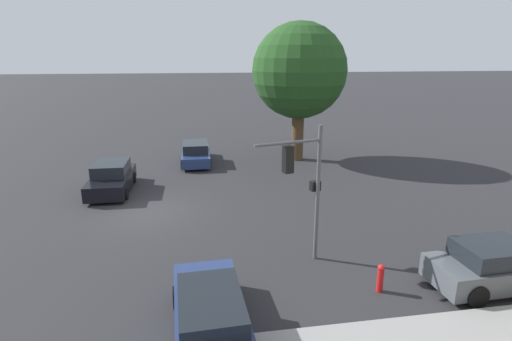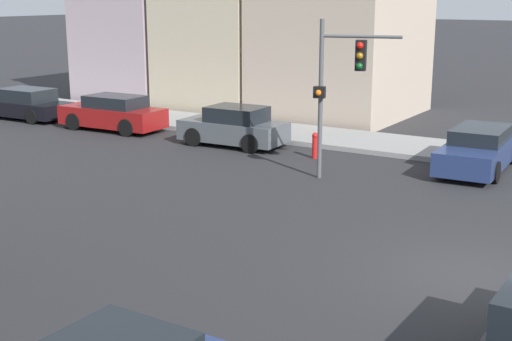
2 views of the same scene
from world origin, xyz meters
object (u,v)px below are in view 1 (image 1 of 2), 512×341
Objects in this scene: street_tree at (299,71)px; crossing_car_2 at (211,317)px; fire_hydrant at (380,277)px; crossing_car_0 at (112,178)px; parked_car_0 at (493,266)px; traffic_signal at (303,175)px; crossing_car_1 at (196,153)px.

crossing_car_2 is at bearing -21.56° from street_tree.
crossing_car_2 is 5.28× the size of fire_hydrant.
street_tree is at bearing -23.86° from crossing_car_2.
street_tree is 19.71m from crossing_car_2.
crossing_car_0 reaches higher than fire_hydrant.
street_tree is 2.27× the size of parked_car_0.
street_tree is at bearing -28.46° from traffic_signal.
crossing_car_2 is at bearing 20.84° from crossing_car_0.
crossing_car_0 is at bearing 139.33° from crossing_car_1.
street_tree is 1.94× the size of crossing_car_1.
street_tree reaches higher than parked_car_0.
parked_car_0 reaches higher than fire_hydrant.
street_tree is 17.54m from parked_car_0.
traffic_signal is at bearing -165.77° from crossing_car_1.
street_tree is 1.90× the size of crossing_car_2.
crossing_car_2 is (12.66, 4.63, -0.06)m from crossing_car_0.
crossing_car_1 is at bearing 139.37° from crossing_car_0.
crossing_car_0 reaches higher than crossing_car_1.
fire_hydrant is (-1.35, 5.28, -0.18)m from crossing_car_2.
fire_hydrant is (16.48, 5.35, -0.19)m from crossing_car_1.
street_tree is 13.69m from crossing_car_0.
traffic_signal is 1.00× the size of crossing_car_2.
traffic_signal is at bearing -14.47° from street_tree.
crossing_car_0 reaches higher than parked_car_0.
street_tree is at bearing 94.67° from parked_car_0.
crossing_car_1 is at bearing -91.58° from street_tree.
traffic_signal is 12.32m from crossing_car_0.
crossing_car_2 is (3.61, -3.35, -2.54)m from traffic_signal.
crossing_car_2 is at bearing 123.13° from traffic_signal.
fire_hydrant is at bearing -161.28° from crossing_car_1.
parked_car_0 reaches higher than crossing_car_2.
street_tree is 10.04× the size of fire_hydrant.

